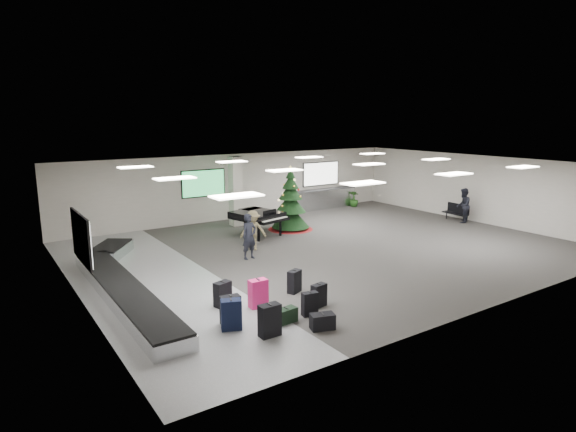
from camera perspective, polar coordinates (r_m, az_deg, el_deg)
ground at (r=18.60m, az=4.76°, el=-3.86°), size 18.00×18.00×0.00m
room_envelope at (r=18.42m, az=2.65°, el=3.42°), size 18.02×14.02×3.21m
baggage_carousel at (r=15.07m, az=-19.24°, el=-7.40°), size 2.28×9.71×0.43m
service_counter at (r=26.61m, az=4.28°, el=2.06°), size 4.05×0.65×1.08m
suitcase_0 at (r=11.29m, az=-2.19°, el=-12.26°), size 0.50×0.28×0.79m
suitcase_1 at (r=12.42m, az=2.59°, el=-10.37°), size 0.43×0.27×0.64m
pink_suitcase at (r=12.90m, az=-3.56°, el=-9.15°), size 0.50×0.29×0.79m
suitcase_3 at (r=13.95m, az=0.77°, el=-7.76°), size 0.50×0.40×0.68m
navy_suitcase at (r=11.69m, az=-6.74°, el=-11.54°), size 0.55×0.44×0.76m
suitcase_5 at (r=11.98m, az=-6.83°, el=-11.01°), size 0.51×0.32×0.74m
green_duffel at (r=12.06m, az=-0.22°, el=-11.70°), size 0.57×0.32×0.38m
suitcase_7 at (r=12.99m, az=3.68°, el=-9.36°), size 0.46×0.30×0.64m
suitcase_8 at (r=13.09m, az=-7.76°, el=-9.15°), size 0.51×0.38×0.70m
black_duffel at (r=11.75m, az=4.10°, el=-12.35°), size 0.64×0.48×0.40m
christmas_tree at (r=21.51m, az=0.30°, el=0.99°), size 2.02×2.02×2.88m
grand_piano at (r=20.36m, az=-3.56°, el=0.02°), size 2.08×2.45×1.21m
bench at (r=24.81m, az=19.33°, el=0.54°), size 0.54×1.34×0.83m
traveler_a at (r=17.08m, az=-4.62°, el=-2.43°), size 0.64×0.47×1.64m
traveler_b at (r=18.22m, az=-4.16°, el=-1.72°), size 1.13×0.92×1.52m
traveler_bench at (r=24.39m, az=20.05°, el=1.17°), size 1.00×0.93×1.66m
potted_plant_left at (r=24.42m, az=0.79°, el=0.78°), size 0.48×0.50×0.72m
potted_plant_right at (r=27.35m, az=7.82°, el=2.04°), size 0.71×0.71×0.89m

